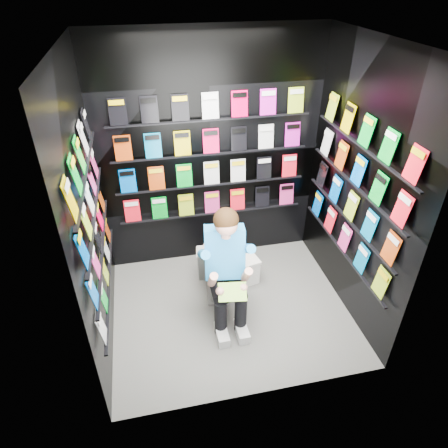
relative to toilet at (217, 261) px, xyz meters
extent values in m
plane|color=slate|center=(0.07, -0.38, -0.37)|extent=(2.40, 2.40, 0.00)
plane|color=white|center=(0.07, -0.38, 2.23)|extent=(2.40, 2.40, 0.00)
cube|color=black|center=(0.07, 0.62, 0.93)|extent=(2.40, 0.04, 2.60)
cube|color=black|center=(0.07, -1.38, 0.93)|extent=(2.40, 0.04, 2.60)
cube|color=black|center=(-1.13, -0.38, 0.93)|extent=(0.04, 2.00, 2.60)
cube|color=black|center=(1.27, -0.38, 0.93)|extent=(0.04, 2.00, 2.60)
imported|color=silver|center=(0.00, 0.00, 0.00)|extent=(0.53, 0.80, 0.73)
cube|color=white|center=(0.34, 0.11, -0.23)|extent=(0.28, 0.41, 0.28)
cube|color=white|center=(0.34, 0.11, -0.07)|extent=(0.31, 0.44, 0.03)
cube|color=green|center=(0.00, -0.73, 0.21)|extent=(0.28, 0.19, 0.11)
camera|label=1|loc=(-0.63, -3.30, 2.70)|focal=32.00mm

